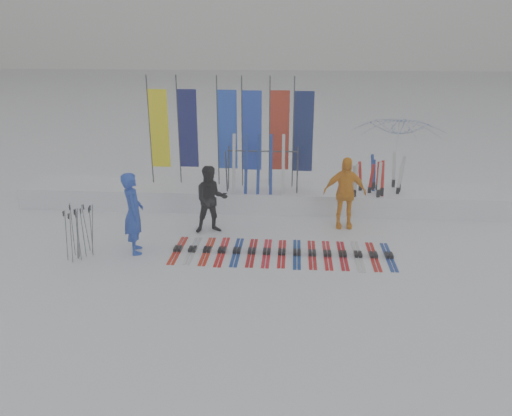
# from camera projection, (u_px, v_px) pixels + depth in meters

# --- Properties ---
(ground) EXTENTS (120.00, 120.00, 0.00)m
(ground) POSITION_uv_depth(u_px,v_px,m) (241.00, 276.00, 10.70)
(ground) COLOR white
(ground) RESTS_ON ground
(snow_bank) EXTENTS (14.00, 1.60, 0.60)m
(snow_bank) POSITION_uv_depth(u_px,v_px,m) (257.00, 196.00, 14.93)
(snow_bank) COLOR white
(snow_bank) RESTS_ON ground
(person_blue) EXTENTS (0.68, 0.83, 1.95)m
(person_blue) POSITION_uv_depth(u_px,v_px,m) (133.00, 213.00, 11.59)
(person_blue) COLOR #1E3FB3
(person_blue) RESTS_ON ground
(person_black) EXTENTS (1.02, 0.89, 1.77)m
(person_black) POSITION_uv_depth(u_px,v_px,m) (211.00, 200.00, 12.81)
(person_black) COLOR black
(person_black) RESTS_ON ground
(person_yellow) EXTENTS (1.14, 0.51, 1.92)m
(person_yellow) POSITION_uv_depth(u_px,v_px,m) (345.00, 193.00, 13.12)
(person_yellow) COLOR orange
(person_yellow) RESTS_ON ground
(tent_canopy) EXTENTS (3.57, 3.60, 2.55)m
(tent_canopy) POSITION_uv_depth(u_px,v_px,m) (396.00, 157.00, 15.57)
(tent_canopy) COLOR white
(tent_canopy) RESTS_ON ground
(ski_row) EXTENTS (5.16, 1.70, 0.07)m
(ski_row) POSITION_uv_depth(u_px,v_px,m) (282.00, 252.00, 11.78)
(ski_row) COLOR red
(ski_row) RESTS_ON ground
(pole_cluster) EXTENTS (0.55, 0.69, 1.25)m
(pole_cluster) POSITION_uv_depth(u_px,v_px,m) (80.00, 233.00, 11.41)
(pole_cluster) COLOR #595B60
(pole_cluster) RESTS_ON ground
(feather_flags) EXTENTS (4.82, 0.26, 3.20)m
(feather_flags) POSITION_uv_depth(u_px,v_px,m) (233.00, 130.00, 14.51)
(feather_flags) COLOR #383A3F
(feather_flags) RESTS_ON ground
(ski_rack) EXTENTS (2.04, 0.80, 1.23)m
(ski_rack) POSITION_uv_depth(u_px,v_px,m) (262.00, 165.00, 14.18)
(ski_rack) COLOR #383A3F
(ski_rack) RESTS_ON ground
(upright_skis) EXTENTS (1.43, 0.99, 1.68)m
(upright_skis) POSITION_uv_depth(u_px,v_px,m) (377.00, 187.00, 14.23)
(upright_skis) COLOR silver
(upright_skis) RESTS_ON ground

